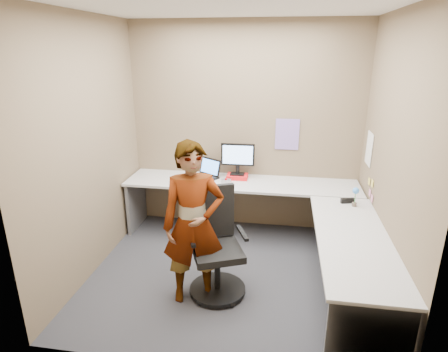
% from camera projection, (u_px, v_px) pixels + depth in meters
% --- Properties ---
extents(ground, '(3.00, 3.00, 0.00)m').
position_uv_depth(ground, '(230.00, 274.00, 4.11)').
color(ground, '#2A2B30').
rests_on(ground, ground).
extents(wall_back, '(3.00, 0.00, 3.00)m').
position_uv_depth(wall_back, '(245.00, 129.00, 4.88)').
color(wall_back, brown).
rests_on(wall_back, ground).
extents(wall_right, '(0.00, 2.70, 2.70)m').
position_uv_depth(wall_right, '(392.00, 163.00, 3.44)').
color(wall_right, brown).
rests_on(wall_right, ground).
extents(wall_left, '(0.00, 2.70, 2.70)m').
position_uv_depth(wall_left, '(88.00, 150.00, 3.90)').
color(wall_left, brown).
rests_on(wall_left, ground).
extents(ceiling, '(3.00, 3.00, 0.00)m').
position_uv_depth(ceiling, '(231.00, 6.00, 3.23)').
color(ceiling, white).
rests_on(ceiling, wall_back).
extents(desk, '(2.98, 2.58, 0.73)m').
position_uv_depth(desk, '(273.00, 213.00, 4.21)').
color(desk, '#AFAFAF').
rests_on(desk, ground).
extents(paper_ream, '(0.27, 0.20, 0.05)m').
position_uv_depth(paper_ream, '(237.00, 176.00, 4.90)').
color(paper_ream, red).
rests_on(paper_ream, desk).
extents(monitor, '(0.43, 0.13, 0.41)m').
position_uv_depth(monitor, '(238.00, 156.00, 4.82)').
color(monitor, black).
rests_on(monitor, paper_ream).
extents(laptop, '(0.43, 0.41, 0.24)m').
position_uv_depth(laptop, '(207.00, 173.00, 4.94)').
color(laptop, black).
rests_on(laptop, desk).
extents(trackball_mouse, '(0.12, 0.08, 0.07)m').
position_uv_depth(trackball_mouse, '(226.00, 181.00, 4.74)').
color(trackball_mouse, '#B7B7BC').
rests_on(trackball_mouse, desk).
extents(origami, '(0.10, 0.10, 0.06)m').
position_uv_depth(origami, '(213.00, 184.00, 4.61)').
color(origami, white).
rests_on(origami, desk).
extents(stapler, '(0.16, 0.08, 0.05)m').
position_uv_depth(stapler, '(347.00, 201.00, 4.12)').
color(stapler, black).
rests_on(stapler, desk).
extents(flower, '(0.07, 0.07, 0.22)m').
position_uv_depth(flower, '(355.00, 194.00, 4.00)').
color(flower, brown).
rests_on(flower, desk).
extents(calendar_purple, '(0.30, 0.01, 0.40)m').
position_uv_depth(calendar_purple, '(287.00, 134.00, 4.80)').
color(calendar_purple, '#846BB7').
rests_on(calendar_purple, wall_back).
extents(calendar_white, '(0.01, 0.28, 0.38)m').
position_uv_depth(calendar_white, '(369.00, 149.00, 4.32)').
color(calendar_white, white).
rests_on(calendar_white, wall_right).
extents(sticky_note_a, '(0.01, 0.07, 0.07)m').
position_uv_depth(sticky_note_a, '(372.00, 183.00, 4.09)').
color(sticky_note_a, '#F2E059').
rests_on(sticky_note_a, wall_right).
extents(sticky_note_b, '(0.01, 0.07, 0.07)m').
position_uv_depth(sticky_note_b, '(370.00, 193.00, 4.18)').
color(sticky_note_b, pink).
rests_on(sticky_note_b, wall_right).
extents(sticky_note_c, '(0.01, 0.07, 0.07)m').
position_uv_depth(sticky_note_c, '(372.00, 199.00, 4.07)').
color(sticky_note_c, pink).
rests_on(sticky_note_c, wall_right).
extents(sticky_note_d, '(0.01, 0.07, 0.07)m').
position_uv_depth(sticky_note_d, '(369.00, 181.00, 4.24)').
color(sticky_note_d, '#F2E059').
rests_on(sticky_note_d, wall_right).
extents(office_chair, '(0.62, 0.62, 1.06)m').
position_uv_depth(office_chair, '(216.00, 252.00, 3.72)').
color(office_chair, black).
rests_on(office_chair, ground).
extents(person, '(0.67, 0.54, 1.59)m').
position_uv_depth(person, '(193.00, 224.00, 3.49)').
color(person, '#999399').
rests_on(person, ground).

